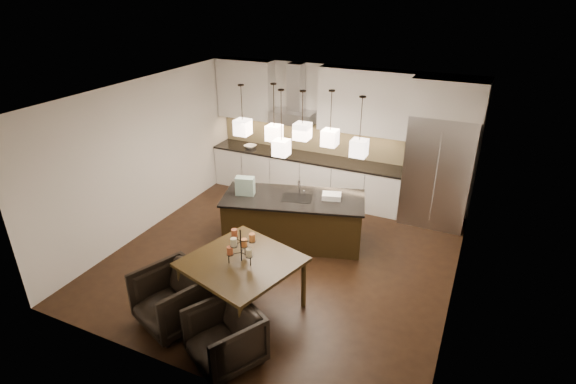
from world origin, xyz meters
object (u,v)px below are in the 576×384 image
at_px(armchair_left, 172,299).
at_px(armchair_right, 225,337).
at_px(island_body, 293,220).
at_px(refrigerator, 438,171).
at_px(dining_table, 243,285).

relative_size(armchair_left, armchair_right, 1.09).
bearing_deg(armchair_right, island_body, 127.09).
relative_size(refrigerator, dining_table, 1.56).
bearing_deg(armchair_right, refrigerator, 99.04).
distance_m(dining_table, armchair_right, 0.99).
relative_size(refrigerator, island_body, 0.90).
xyz_separation_m(dining_table, armchair_right, (0.28, -0.94, -0.04)).
relative_size(island_body, dining_table, 1.73).
height_order(dining_table, armchair_left, dining_table).
height_order(island_body, dining_table, island_body).
distance_m(refrigerator, armchair_left, 5.31).
xyz_separation_m(dining_table, armchair_left, (-0.73, -0.65, -0.01)).
relative_size(dining_table, armchair_left, 1.56).
xyz_separation_m(island_body, armchair_right, (0.41, -2.95, -0.05)).
bearing_deg(armchair_right, dining_table, 136.02).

